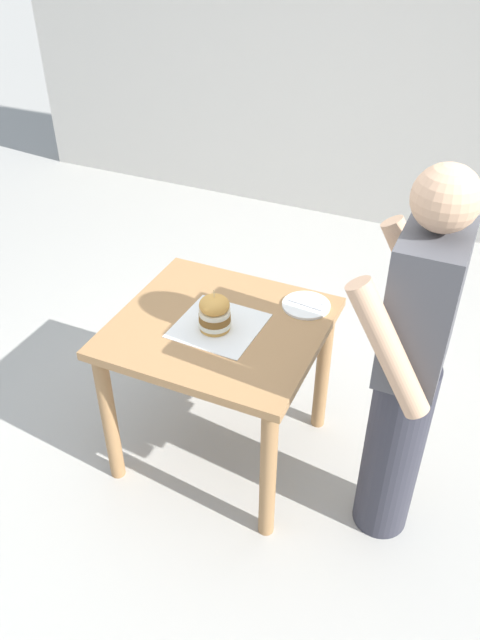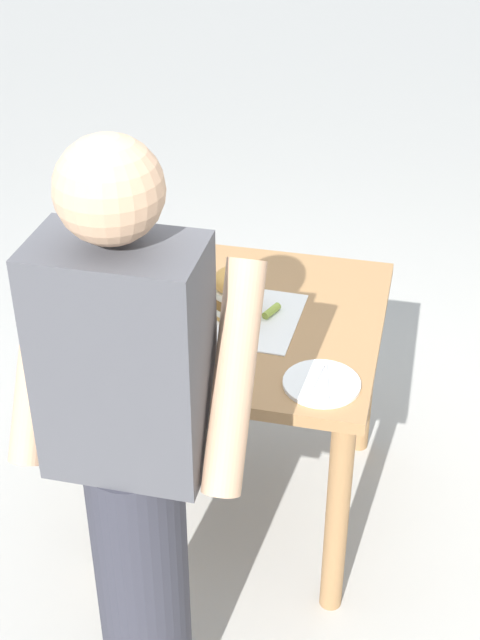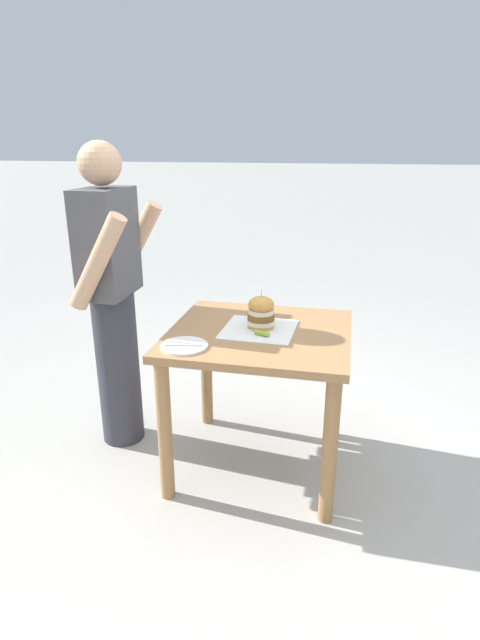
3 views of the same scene
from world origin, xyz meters
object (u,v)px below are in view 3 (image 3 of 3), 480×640
(pickle_spear, at_px, (262,333))
(diner_across_table, at_px, (113,296))
(patio_table, at_px, (259,358))
(side_plate_with_forks, at_px, (184,346))
(sandwich, at_px, (262,312))

(pickle_spear, xyz_separation_m, diner_across_table, (0.16, 0.86, 0.08))
(pickle_spear, bearing_deg, patio_table, 19.30)
(pickle_spear, height_order, side_plate_with_forks, pickle_spear)
(side_plate_with_forks, bearing_deg, pickle_spear, -57.47)
(side_plate_with_forks, relative_size, diner_across_table, 0.13)
(side_plate_with_forks, bearing_deg, diner_across_table, 55.00)
(sandwich, relative_size, side_plate_with_forks, 0.90)
(pickle_spear, relative_size, diner_across_table, 0.04)
(patio_table, bearing_deg, sandwich, -2.88)
(sandwich, xyz_separation_m, diner_across_table, (0.05, 0.83, 0.01))
(patio_table, xyz_separation_m, sandwich, (0.04, -0.00, 0.23))
(sandwich, bearing_deg, patio_table, 177.12)
(patio_table, height_order, diner_across_table, diner_across_table)
(side_plate_with_forks, distance_m, diner_across_table, 0.65)
(patio_table, distance_m, sandwich, 0.24)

